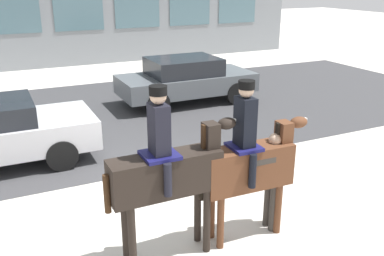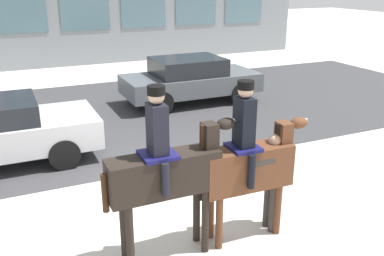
# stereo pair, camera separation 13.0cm
# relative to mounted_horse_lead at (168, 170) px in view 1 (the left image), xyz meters

# --- Properties ---
(ground_plane) EXTENTS (80.00, 80.00, 0.00)m
(ground_plane) POSITION_rel_mounted_horse_lead_xyz_m (0.54, 2.33, -1.38)
(ground_plane) COLOR beige
(road_surface) EXTENTS (25.23, 8.50, 0.01)m
(road_surface) POSITION_rel_mounted_horse_lead_xyz_m (0.54, 7.08, -1.37)
(road_surface) COLOR #38383A
(road_surface) RESTS_ON ground_plane
(mounted_horse_lead) EXTENTS (1.99, 0.65, 2.59)m
(mounted_horse_lead) POSITION_rel_mounted_horse_lead_xyz_m (0.00, 0.00, 0.00)
(mounted_horse_lead) COLOR black
(mounted_horse_lead) RESTS_ON ground_plane
(mounted_horse_companion) EXTENTS (1.85, 0.65, 2.54)m
(mounted_horse_companion) POSITION_rel_mounted_horse_lead_xyz_m (1.32, -0.02, -0.11)
(mounted_horse_companion) COLOR #59331E
(mounted_horse_companion) RESTS_ON ground_plane
(pedestrian_bystander) EXTENTS (0.83, 0.43, 1.66)m
(pedestrian_bystander) POSITION_rel_mounted_horse_lead_xyz_m (1.76, -0.04, -0.40)
(pedestrian_bystander) COLOR #332D28
(pedestrian_bystander) RESTS_ON ground_plane
(street_car_far_lane) EXTENTS (4.37, 1.99, 1.48)m
(street_car_far_lane) POSITION_rel_mounted_horse_lead_xyz_m (3.66, 7.38, -0.59)
(street_car_far_lane) COLOR #51565B
(street_car_far_lane) RESTS_ON ground_plane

